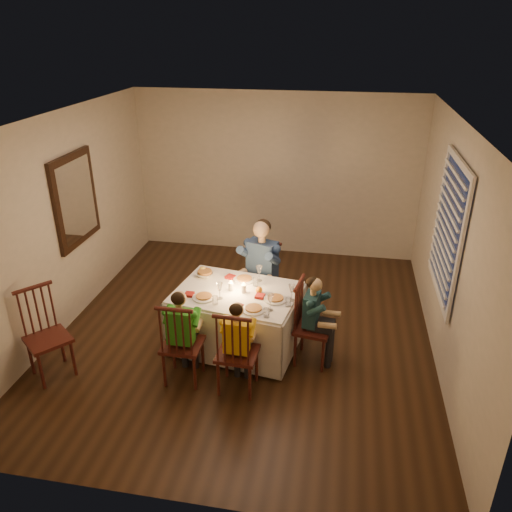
% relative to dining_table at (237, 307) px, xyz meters
% --- Properties ---
extents(ground, '(5.00, 5.00, 0.00)m').
position_rel_dining_table_xyz_m(ground, '(0.04, 0.29, -0.52)').
color(ground, black).
rests_on(ground, ground).
extents(wall_left, '(0.02, 5.00, 2.60)m').
position_rel_dining_table_xyz_m(wall_left, '(-2.21, 0.29, 0.78)').
color(wall_left, '#B9B19E').
rests_on(wall_left, ground).
extents(wall_right, '(0.02, 5.00, 2.60)m').
position_rel_dining_table_xyz_m(wall_right, '(2.29, 0.29, 0.78)').
color(wall_right, '#B9B19E').
rests_on(wall_right, ground).
extents(wall_back, '(4.50, 0.02, 2.60)m').
position_rel_dining_table_xyz_m(wall_back, '(0.04, 2.79, 0.78)').
color(wall_back, '#B9B19E').
rests_on(wall_back, ground).
extents(ceiling, '(5.00, 5.00, 0.00)m').
position_rel_dining_table_xyz_m(ceiling, '(0.04, 0.29, 2.08)').
color(ceiling, white).
rests_on(ceiling, wall_back).
extents(dining_table, '(1.54, 1.22, 0.70)m').
position_rel_dining_table_xyz_m(dining_table, '(0.00, 0.00, 0.00)').
color(dining_table, white).
rests_on(dining_table, ground).
extents(chair_adult, '(0.51, 0.50, 1.00)m').
position_rel_dining_table_xyz_m(chair_adult, '(0.16, 0.75, -0.52)').
color(chair_adult, '#34120E').
rests_on(chair_adult, ground).
extents(chair_near_left, '(0.41, 0.39, 1.00)m').
position_rel_dining_table_xyz_m(chair_near_left, '(-0.43, -0.72, -0.52)').
color(chair_near_left, '#34120E').
rests_on(chair_near_left, ground).
extents(chair_near_right, '(0.42, 0.41, 1.00)m').
position_rel_dining_table_xyz_m(chair_near_right, '(0.17, -0.76, -0.52)').
color(chair_near_right, '#34120E').
rests_on(chair_near_right, ground).
extents(chair_end, '(0.45, 0.46, 1.00)m').
position_rel_dining_table_xyz_m(chair_end, '(0.90, -0.15, -0.52)').
color(chair_end, '#34120E').
rests_on(chair_end, ground).
extents(chair_extra, '(0.58, 0.58, 1.03)m').
position_rel_dining_table_xyz_m(chair_extra, '(-1.86, -0.90, -0.52)').
color(chair_extra, '#34120E').
rests_on(chair_extra, ground).
extents(adult, '(0.61, 0.59, 1.32)m').
position_rel_dining_table_xyz_m(adult, '(0.16, 0.75, -0.52)').
color(adult, navy).
rests_on(adult, ground).
extents(child_green, '(0.36, 0.33, 1.09)m').
position_rel_dining_table_xyz_m(child_green, '(-0.43, -0.72, -0.52)').
color(child_green, green).
rests_on(child_green, ground).
extents(child_yellow, '(0.35, 0.33, 1.04)m').
position_rel_dining_table_xyz_m(child_yellow, '(0.17, -0.76, -0.52)').
color(child_yellow, yellow).
rests_on(child_yellow, ground).
extents(child_teal, '(0.37, 0.39, 1.06)m').
position_rel_dining_table_xyz_m(child_teal, '(0.90, -0.15, -0.52)').
color(child_teal, '#1B3E45').
rests_on(child_teal, ground).
extents(setting_adult, '(0.30, 0.30, 0.02)m').
position_rel_dining_table_xyz_m(setting_adult, '(0.03, 0.28, 0.22)').
color(setting_adult, silver).
rests_on(setting_adult, dining_table).
extents(setting_green, '(0.30, 0.30, 0.02)m').
position_rel_dining_table_xyz_m(setting_green, '(-0.32, -0.21, 0.22)').
color(setting_green, silver).
rests_on(setting_green, dining_table).
extents(setting_yellow, '(0.30, 0.30, 0.02)m').
position_rel_dining_table_xyz_m(setting_yellow, '(0.27, -0.37, 0.22)').
color(setting_yellow, silver).
rests_on(setting_yellow, dining_table).
extents(setting_teal, '(0.30, 0.30, 0.02)m').
position_rel_dining_table_xyz_m(setting_teal, '(0.46, -0.11, 0.22)').
color(setting_teal, silver).
rests_on(setting_teal, dining_table).
extents(candle_left, '(0.06, 0.06, 0.10)m').
position_rel_dining_table_xyz_m(candle_left, '(-0.07, 0.01, 0.26)').
color(candle_left, white).
rests_on(candle_left, dining_table).
extents(candle_right, '(0.06, 0.06, 0.10)m').
position_rel_dining_table_xyz_m(candle_right, '(0.09, -0.01, 0.26)').
color(candle_right, white).
rests_on(candle_right, dining_table).
extents(squash, '(0.09, 0.09, 0.09)m').
position_rel_dining_table_xyz_m(squash, '(-0.50, 0.37, 0.25)').
color(squash, yellow).
rests_on(squash, dining_table).
extents(orange_fruit, '(0.08, 0.08, 0.08)m').
position_rel_dining_table_xyz_m(orange_fruit, '(0.26, 0.01, 0.25)').
color(orange_fruit, orange).
rests_on(orange_fruit, dining_table).
extents(serving_bowl, '(0.25, 0.25, 0.06)m').
position_rel_dining_table_xyz_m(serving_bowl, '(-0.46, 0.31, 0.24)').
color(serving_bowl, silver).
rests_on(serving_bowl, dining_table).
extents(wall_mirror, '(0.06, 0.95, 1.15)m').
position_rel_dining_table_xyz_m(wall_mirror, '(-2.18, 0.59, 0.98)').
color(wall_mirror, black).
rests_on(wall_mirror, wall_left).
extents(window_blinds, '(0.07, 1.34, 1.54)m').
position_rel_dining_table_xyz_m(window_blinds, '(2.25, 0.39, 0.98)').
color(window_blinds, '#0D1836').
rests_on(window_blinds, wall_right).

